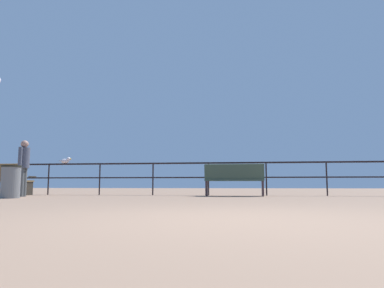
% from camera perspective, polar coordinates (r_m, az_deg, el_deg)
% --- Properties ---
extents(ground_plane, '(60.00, 60.00, 0.00)m').
position_cam_1_polar(ground_plane, '(3.41, 6.70, -12.03)').
color(ground_plane, '#8E6F58').
extents(pier_railing, '(19.51, 0.05, 1.03)m').
position_cam_1_polar(pier_railing, '(11.02, 7.27, -4.32)').
color(pier_railing, black).
rests_on(pier_railing, ground_plane).
extents(bench_far_left, '(1.50, 0.76, 0.98)m').
position_cam_1_polar(bench_far_left, '(12.53, -27.69, -4.95)').
color(bench_far_left, brown).
rests_on(bench_far_left, ground_plane).
extents(bench_near_left, '(1.69, 0.71, 0.91)m').
position_cam_1_polar(bench_near_left, '(10.25, 6.83, -5.53)').
color(bench_near_left, '#33473A').
rests_on(bench_near_left, ground_plane).
extents(person_by_bench, '(0.30, 0.50, 1.56)m').
position_cam_1_polar(person_by_bench, '(10.89, -25.52, -2.94)').
color(person_by_bench, '#474B4D').
rests_on(person_by_bench, ground_plane).
extents(seagull_on_rail, '(0.43, 0.17, 0.20)m').
position_cam_1_polar(seagull_on_rail, '(12.41, -19.70, -2.54)').
color(seagull_on_rail, silver).
rests_on(seagull_on_rail, pier_railing).
extents(trash_bin, '(0.46, 0.46, 0.79)m').
position_cam_1_polar(trash_bin, '(9.70, -27.21, -5.43)').
color(trash_bin, slate).
rests_on(trash_bin, ground_plane).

